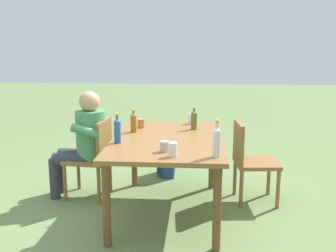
{
  "coord_description": "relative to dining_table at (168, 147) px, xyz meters",
  "views": [
    {
      "loc": [
        3.79,
        0.3,
        1.71
      ],
      "look_at": [
        0.0,
        0.0,
        0.89
      ],
      "focal_mm": 42.99,
      "sensor_mm": 36.0,
      "label": 1
    }
  ],
  "objects": [
    {
      "name": "ground_plane",
      "position": [
        0.0,
        0.0,
        -0.69
      ],
      "size": [
        24.0,
        24.0,
        0.0
      ],
      "primitive_type": "plane",
      "color": "#6B844C"
    },
    {
      "name": "cup_glass",
      "position": [
        -0.69,
        0.21,
        0.14
      ],
      "size": [
        0.07,
        0.07,
        0.12
      ],
      "primitive_type": "cylinder",
      "color": "silver",
      "rests_on": "dining_table"
    },
    {
      "name": "chair_near_left",
      "position": [
        -0.35,
        -0.84,
        -0.2
      ],
      "size": [
        0.48,
        0.48,
        0.87
      ],
      "color": "olive",
      "rests_on": "ground_plane"
    },
    {
      "name": "bottle_olive",
      "position": [
        -0.41,
        0.25,
        0.19
      ],
      "size": [
        0.06,
        0.06,
        0.25
      ],
      "color": "#566623",
      "rests_on": "dining_table"
    },
    {
      "name": "bottle_amber",
      "position": [
        -0.23,
        -0.37,
        0.19
      ],
      "size": [
        0.06,
        0.06,
        0.24
      ],
      "color": "#996019",
      "rests_on": "dining_table"
    },
    {
      "name": "bottle_clear",
      "position": [
        0.61,
        0.44,
        0.22
      ],
      "size": [
        0.06,
        0.06,
        0.31
      ],
      "color": "white",
      "rests_on": "dining_table"
    },
    {
      "name": "cup_terracotta",
      "position": [
        -0.45,
        -0.33,
        0.13
      ],
      "size": [
        0.07,
        0.07,
        0.1
      ],
      "primitive_type": "cylinder",
      "color": "#BC6B47",
      "rests_on": "dining_table"
    },
    {
      "name": "cup_steel",
      "position": [
        0.49,
        0.01,
        0.13
      ],
      "size": [
        0.08,
        0.08,
        0.09
      ],
      "primitive_type": "cylinder",
      "color": "#B2B7BC",
      "rests_on": "dining_table"
    },
    {
      "name": "cup_white",
      "position": [
        0.63,
        0.09,
        0.15
      ],
      "size": [
        0.07,
        0.07,
        0.12
      ],
      "primitive_type": "cylinder",
      "color": "white",
      "rests_on": "dining_table"
    },
    {
      "name": "person_in_white_shirt",
      "position": [
        -0.36,
        -0.94,
        -0.03
      ],
      "size": [
        0.47,
        0.61,
        1.18
      ],
      "color": "#4C935B",
      "rests_on": "ground_plane"
    },
    {
      "name": "chair_far_left",
      "position": [
        -0.35,
        0.84,
        -0.2
      ],
      "size": [
        0.48,
        0.48,
        0.87
      ],
      "color": "olive",
      "rests_on": "ground_plane"
    },
    {
      "name": "bottle_blue",
      "position": [
        0.22,
        -0.45,
        0.21
      ],
      "size": [
        0.06,
        0.06,
        0.28
      ],
      "color": "#2D56A3",
      "rests_on": "dining_table"
    },
    {
      "name": "dining_table",
      "position": [
        0.0,
        0.0,
        0.0
      ],
      "size": [
        1.6,
        1.07,
        0.77
      ],
      "color": "olive",
      "rests_on": "ground_plane"
    },
    {
      "name": "backpack_by_near_side",
      "position": [
        -1.15,
        -0.1,
        -0.47
      ],
      "size": [
        0.33,
        0.22,
        0.45
      ],
      "color": "#2D4784",
      "rests_on": "ground_plane"
    }
  ]
}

